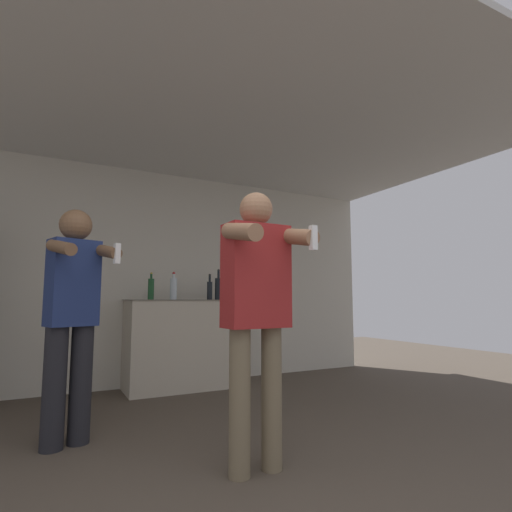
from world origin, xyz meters
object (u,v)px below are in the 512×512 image
object	(u,v)px
bottle_tall_gin	(218,288)
bottle_green_wine	(151,288)
bottle_red_label	(173,288)
person_man_side	(72,314)
bottle_clear_vodka	(210,289)
person_woman_foreground	(257,301)
bottle_amber_bourbon	(227,292)

from	to	relation	value
bottle_tall_gin	bottle_green_wine	bearing A→B (deg)	-180.00
bottle_green_wine	bottle_red_label	bearing A→B (deg)	0.00
bottle_green_wine	person_man_side	distance (m)	1.59
bottle_clear_vodka	person_woman_foreground	xyz separation A→B (m)	(-0.57, -2.30, -0.13)
bottle_tall_gin	bottle_amber_bourbon	world-z (taller)	bottle_tall_gin
bottle_tall_gin	bottle_green_wine	distance (m)	0.80
bottle_clear_vodka	bottle_green_wine	bearing A→B (deg)	-180.00
bottle_red_label	person_woman_foreground	world-z (taller)	person_woman_foreground
bottle_green_wine	bottle_clear_vodka	world-z (taller)	bottle_clear_vodka
bottle_red_label	person_woman_foreground	distance (m)	2.30
person_man_side	bottle_tall_gin	bearing A→B (deg)	38.95
bottle_amber_bourbon	person_man_side	bearing A→B (deg)	-142.81
bottle_amber_bourbon	person_woman_foreground	xyz separation A→B (m)	(-0.78, -2.30, -0.10)
bottle_red_label	bottle_clear_vodka	bearing A→B (deg)	0.00
bottle_clear_vodka	bottle_red_label	xyz separation A→B (m)	(-0.43, 0.00, 0.01)
person_man_side	bottle_clear_vodka	bearing A→B (deg)	40.91
bottle_tall_gin	person_woman_foreground	distance (m)	2.40
bottle_red_label	person_woman_foreground	size ratio (longest dim) A/B	0.19
bottle_clear_vodka	bottle_red_label	bearing A→B (deg)	180.00
bottle_tall_gin	bottle_red_label	xyz separation A→B (m)	(-0.54, 0.00, -0.01)
bottle_green_wine	person_man_side	xyz separation A→B (m)	(-0.84, -1.32, -0.22)
bottle_amber_bourbon	person_man_side	size ratio (longest dim) A/B	0.15
person_man_side	bottle_red_label	bearing A→B (deg)	50.43
person_man_side	person_woman_foreground	bearing A→B (deg)	-45.27
bottle_green_wine	bottle_amber_bourbon	bearing A→B (deg)	0.00
person_woman_foreground	bottle_amber_bourbon	bearing A→B (deg)	71.17
bottle_tall_gin	person_man_side	bearing A→B (deg)	-141.05
bottle_tall_gin	person_man_side	xyz separation A→B (m)	(-1.64, -1.32, -0.24)
bottle_amber_bourbon	person_man_side	xyz separation A→B (m)	(-1.75, -1.32, -0.19)
person_man_side	bottle_green_wine	bearing A→B (deg)	57.53
bottle_tall_gin	bottle_amber_bourbon	size ratio (longest dim) A/B	1.52
bottle_tall_gin	bottle_red_label	bearing A→B (deg)	180.00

